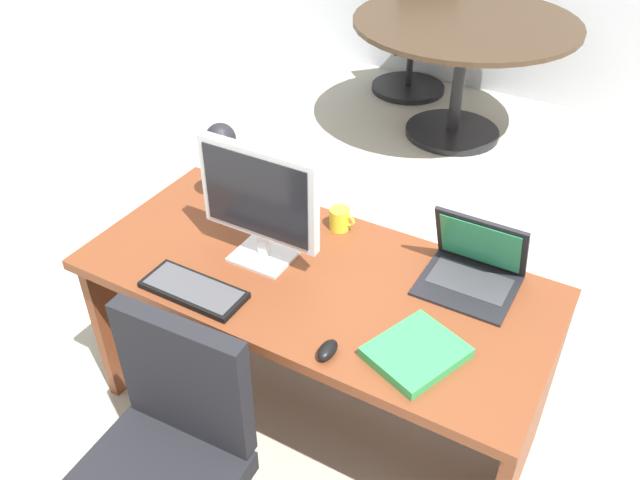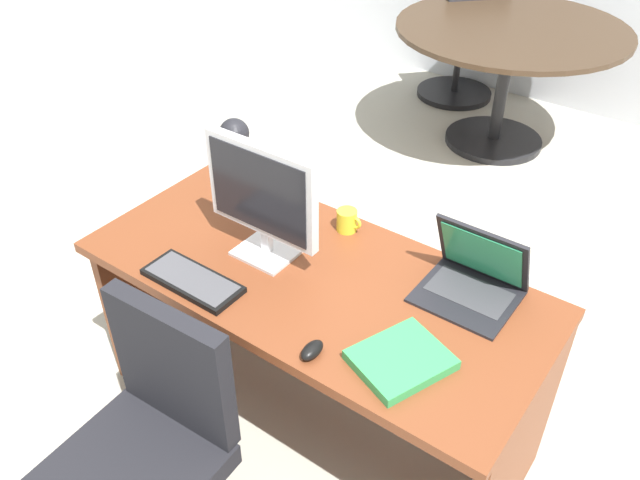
{
  "view_description": "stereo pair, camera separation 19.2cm",
  "coord_description": "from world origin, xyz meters",
  "px_view_note": "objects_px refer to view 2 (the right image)",
  "views": [
    {
      "loc": [
        0.85,
        -1.45,
        2.11
      ],
      "look_at": [
        0.0,
        0.04,
        0.84
      ],
      "focal_mm": 36.85,
      "sensor_mm": 36.0,
      "label": 1
    },
    {
      "loc": [
        1.01,
        -1.34,
        2.11
      ],
      "look_at": [
        0.0,
        0.04,
        0.84
      ],
      "focal_mm": 36.85,
      "sensor_mm": 36.0,
      "label": 2
    }
  ],
  "objects_px": {
    "desk_lamp": "(236,144)",
    "meeting_chair_near": "(463,49)",
    "book": "(401,360)",
    "meeting_table": "(508,56)",
    "keyboard": "(193,280)",
    "desk": "(322,313)",
    "laptop": "(476,272)",
    "office_chair": "(150,464)",
    "coffee_mug": "(347,220)",
    "mouse": "(312,350)",
    "monitor": "(262,195)"
  },
  "relations": [
    {
      "from": "monitor",
      "to": "meeting_table",
      "type": "distance_m",
      "value": 2.57
    },
    {
      "from": "office_chair",
      "to": "coffee_mug",
      "type": "bearing_deg",
      "value": 84.88
    },
    {
      "from": "book",
      "to": "coffee_mug",
      "type": "distance_m",
      "value": 0.66
    },
    {
      "from": "book",
      "to": "office_chair",
      "type": "bearing_deg",
      "value": -138.98
    },
    {
      "from": "laptop",
      "to": "office_chair",
      "type": "bearing_deg",
      "value": -123.25
    },
    {
      "from": "monitor",
      "to": "keyboard",
      "type": "relative_size",
      "value": 1.24
    },
    {
      "from": "laptop",
      "to": "meeting_chair_near",
      "type": "bearing_deg",
      "value": 115.97
    },
    {
      "from": "mouse",
      "to": "desk_lamp",
      "type": "bearing_deg",
      "value": 145.44
    },
    {
      "from": "laptop",
      "to": "office_chair",
      "type": "relative_size",
      "value": 0.35
    },
    {
      "from": "desk",
      "to": "meeting_chair_near",
      "type": "bearing_deg",
      "value": 106.7
    },
    {
      "from": "laptop",
      "to": "desk_lamp",
      "type": "distance_m",
      "value": 0.97
    },
    {
      "from": "laptop",
      "to": "meeting_table",
      "type": "distance_m",
      "value": 2.44
    },
    {
      "from": "desk_lamp",
      "to": "meeting_table",
      "type": "relative_size",
      "value": 0.25
    },
    {
      "from": "keyboard",
      "to": "desk",
      "type": "bearing_deg",
      "value": 47.16
    },
    {
      "from": "book",
      "to": "meeting_table",
      "type": "relative_size",
      "value": 0.22
    },
    {
      "from": "laptop",
      "to": "desk_lamp",
      "type": "height_order",
      "value": "desk_lamp"
    },
    {
      "from": "monitor",
      "to": "office_chair",
      "type": "height_order",
      "value": "monitor"
    },
    {
      "from": "laptop",
      "to": "office_chair",
      "type": "height_order",
      "value": "laptop"
    },
    {
      "from": "coffee_mug",
      "to": "office_chair",
      "type": "bearing_deg",
      "value": -95.12
    },
    {
      "from": "laptop",
      "to": "desk_lamp",
      "type": "bearing_deg",
      "value": -177.18
    },
    {
      "from": "laptop",
      "to": "book",
      "type": "relative_size",
      "value": 0.95
    },
    {
      "from": "keyboard",
      "to": "book",
      "type": "height_order",
      "value": "book"
    },
    {
      "from": "desk_lamp",
      "to": "office_chair",
      "type": "distance_m",
      "value": 1.13
    },
    {
      "from": "coffee_mug",
      "to": "meeting_chair_near",
      "type": "distance_m",
      "value": 2.88
    },
    {
      "from": "keyboard",
      "to": "desk_lamp",
      "type": "bearing_deg",
      "value": 113.6
    },
    {
      "from": "book",
      "to": "laptop",
      "type": "bearing_deg",
      "value": 86.59
    },
    {
      "from": "keyboard",
      "to": "meeting_table",
      "type": "height_order",
      "value": "meeting_table"
    },
    {
      "from": "monitor",
      "to": "coffee_mug",
      "type": "bearing_deg",
      "value": 62.86
    },
    {
      "from": "meeting_chair_near",
      "to": "coffee_mug",
      "type": "bearing_deg",
      "value": -73.0
    },
    {
      "from": "desk",
      "to": "book",
      "type": "bearing_deg",
      "value": -26.74
    },
    {
      "from": "monitor",
      "to": "office_chair",
      "type": "distance_m",
      "value": 0.91
    },
    {
      "from": "monitor",
      "to": "laptop",
      "type": "distance_m",
      "value": 0.73
    },
    {
      "from": "laptop",
      "to": "mouse",
      "type": "distance_m",
      "value": 0.59
    },
    {
      "from": "meeting_chair_near",
      "to": "keyboard",
      "type": "bearing_deg",
      "value": -79.67
    },
    {
      "from": "meeting_chair_near",
      "to": "monitor",
      "type": "bearing_deg",
      "value": -77.13
    },
    {
      "from": "monitor",
      "to": "keyboard",
      "type": "distance_m",
      "value": 0.36
    },
    {
      "from": "meeting_table",
      "to": "mouse",
      "type": "bearing_deg",
      "value": -78.18
    },
    {
      "from": "keyboard",
      "to": "coffee_mug",
      "type": "distance_m",
      "value": 0.59
    },
    {
      "from": "meeting_table",
      "to": "laptop",
      "type": "bearing_deg",
      "value": -69.88
    },
    {
      "from": "laptop",
      "to": "coffee_mug",
      "type": "bearing_deg",
      "value": 176.11
    },
    {
      "from": "monitor",
      "to": "coffee_mug",
      "type": "relative_size",
      "value": 4.39
    },
    {
      "from": "desk_lamp",
      "to": "meeting_chair_near",
      "type": "relative_size",
      "value": 0.36
    },
    {
      "from": "laptop",
      "to": "meeting_table",
      "type": "xyz_separation_m",
      "value": [
        -0.84,
        2.29,
        -0.19
      ]
    },
    {
      "from": "desk",
      "to": "desk_lamp",
      "type": "xyz_separation_m",
      "value": [
        -0.49,
        0.15,
        0.46
      ]
    },
    {
      "from": "desk",
      "to": "office_chair",
      "type": "relative_size",
      "value": 1.83
    },
    {
      "from": "desk_lamp",
      "to": "book",
      "type": "bearing_deg",
      "value": -21.52
    },
    {
      "from": "keyboard",
      "to": "mouse",
      "type": "relative_size",
      "value": 4.0
    },
    {
      "from": "keyboard",
      "to": "coffee_mug",
      "type": "height_order",
      "value": "coffee_mug"
    },
    {
      "from": "keyboard",
      "to": "meeting_table",
      "type": "distance_m",
      "value": 2.8
    },
    {
      "from": "desk",
      "to": "mouse",
      "type": "xyz_separation_m",
      "value": [
        0.21,
        -0.34,
        0.23
      ]
    }
  ]
}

